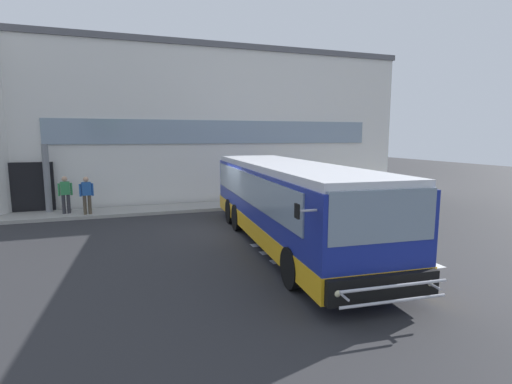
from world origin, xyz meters
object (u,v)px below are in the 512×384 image
bus_main_foreground (287,205)px  passenger_near_column (65,193)px  entry_support_column (47,178)px  passenger_by_doorway (86,193)px

bus_main_foreground → passenger_near_column: size_ratio=6.93×
entry_support_column → bus_main_foreground: bearing=-43.7°
passenger_near_column → bus_main_foreground: bearing=-44.0°
bus_main_foreground → passenger_near_column: 10.50m
entry_support_column → passenger_near_column: (0.80, -0.68, -0.61)m
bus_main_foreground → passenger_by_doorway: 9.53m
entry_support_column → bus_main_foreground: entry_support_column is taller
entry_support_column → bus_main_foreground: size_ratio=0.27×
passenger_near_column → entry_support_column: bearing=139.8°
passenger_near_column → passenger_by_doorway: bearing=-28.0°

